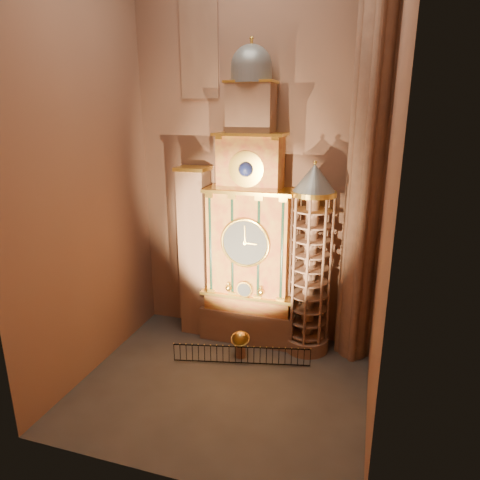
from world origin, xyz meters
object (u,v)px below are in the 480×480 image
(portrait_tower, at_px, (195,252))
(celestial_globe, at_px, (240,342))
(astronomical_clock, at_px, (250,232))
(stair_turret, at_px, (310,263))
(iron_railing, at_px, (241,355))

(portrait_tower, distance_m, celestial_globe, 5.93)
(astronomical_clock, relative_size, stair_turret, 1.55)
(portrait_tower, relative_size, celestial_globe, 6.62)
(iron_railing, bearing_deg, portrait_tower, 141.86)
(celestial_globe, distance_m, iron_railing, 0.87)
(astronomical_clock, bearing_deg, celestial_globe, -87.37)
(celestial_globe, bearing_deg, portrait_tower, 147.30)
(astronomical_clock, distance_m, stair_turret, 3.78)
(portrait_tower, height_order, iron_railing, portrait_tower)
(stair_turret, bearing_deg, iron_railing, -138.96)
(astronomical_clock, height_order, celestial_globe, astronomical_clock)
(portrait_tower, relative_size, iron_railing, 1.41)
(stair_turret, distance_m, iron_railing, 6.25)
(celestial_globe, bearing_deg, astronomical_clock, 92.63)
(astronomical_clock, height_order, stair_turret, astronomical_clock)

